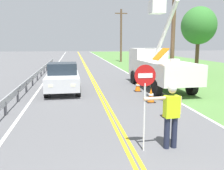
% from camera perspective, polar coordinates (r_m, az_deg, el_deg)
% --- Properties ---
extents(grass_verge_right, '(16.00, 110.00, 0.01)m').
position_cam_1_polar(grass_verge_right, '(25.85, 21.53, 2.74)').
color(grass_verge_right, '#517F3D').
rests_on(grass_verge_right, ground).
extents(centerline_yellow_left, '(0.11, 110.00, 0.01)m').
position_cam_1_polar(centerline_yellow_left, '(22.36, -5.32, 2.38)').
color(centerline_yellow_left, yellow).
rests_on(centerline_yellow_left, ground).
extents(centerline_yellow_right, '(0.11, 110.00, 0.01)m').
position_cam_1_polar(centerline_yellow_right, '(22.37, -4.86, 2.39)').
color(centerline_yellow_right, yellow).
rests_on(centerline_yellow_right, ground).
extents(edge_line_right, '(0.12, 110.00, 0.01)m').
position_cam_1_polar(edge_line_right, '(22.88, 3.95, 2.57)').
color(edge_line_right, silver).
rests_on(edge_line_right, ground).
extents(edge_line_left, '(0.12, 110.00, 0.01)m').
position_cam_1_polar(edge_line_left, '(22.42, -14.32, 2.14)').
color(edge_line_left, silver).
rests_on(edge_line_left, ground).
extents(flagger_worker, '(1.09, 0.27, 1.83)m').
position_cam_1_polar(flagger_worker, '(6.91, 13.46, -5.94)').
color(flagger_worker, '#1E2338').
rests_on(flagger_worker, ground).
extents(stop_sign_paddle, '(0.56, 0.04, 2.33)m').
position_cam_1_polar(stop_sign_paddle, '(6.45, 7.59, -0.83)').
color(stop_sign_paddle, silver).
rests_on(stop_sign_paddle, ground).
extents(utility_bucket_truck, '(2.67, 6.89, 5.48)m').
position_cam_1_polar(utility_bucket_truck, '(16.12, 10.47, 4.42)').
color(utility_bucket_truck, white).
rests_on(utility_bucket_truck, ground).
extents(oncoming_sedan_nearest, '(1.97, 4.13, 1.70)m').
position_cam_1_polar(oncoming_sedan_nearest, '(14.69, -11.28, 1.59)').
color(oncoming_sedan_nearest, silver).
rests_on(oncoming_sedan_nearest, ground).
extents(utility_pole_near, '(1.80, 0.28, 8.79)m').
position_cam_1_polar(utility_pole_near, '(17.88, 14.05, 14.97)').
color(utility_pole_near, brown).
rests_on(utility_pole_near, ground).
extents(utility_pole_mid, '(1.80, 0.28, 7.60)m').
position_cam_1_polar(utility_pole_mid, '(36.98, 2.10, 11.52)').
color(utility_pole_mid, brown).
rests_on(utility_pole_mid, ground).
extents(traffic_cone_lead, '(0.40, 0.40, 0.70)m').
position_cam_1_polar(traffic_cone_lead, '(9.95, 12.50, -5.28)').
color(traffic_cone_lead, orange).
rests_on(traffic_cone_lead, ground).
extents(traffic_cone_mid, '(0.40, 0.40, 0.70)m').
position_cam_1_polar(traffic_cone_mid, '(12.17, 8.96, -2.41)').
color(traffic_cone_mid, orange).
rests_on(traffic_cone_mid, ground).
extents(traffic_cone_tail, '(0.40, 0.40, 0.70)m').
position_cam_1_polar(traffic_cone_tail, '(14.79, 5.96, -0.16)').
color(traffic_cone_tail, orange).
rests_on(traffic_cone_tail, ground).
extents(guardrail_left_shoulder, '(0.10, 32.00, 0.71)m').
position_cam_1_polar(guardrail_left_shoulder, '(18.50, -17.36, 2.03)').
color(guardrail_left_shoulder, '#9EA0A3').
rests_on(guardrail_left_shoulder, ground).
extents(roadside_tree_verge, '(3.00, 3.00, 5.90)m').
position_cam_1_polar(roadside_tree_verge, '(23.10, 19.36, 12.73)').
color(roadside_tree_verge, brown).
rests_on(roadside_tree_verge, ground).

